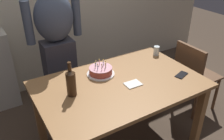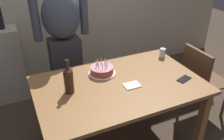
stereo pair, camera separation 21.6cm
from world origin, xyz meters
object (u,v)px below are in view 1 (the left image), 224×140
at_px(birthday_cake, 101,71).
at_px(water_glass_near, 156,51).
at_px(wine_bottle, 71,82).
at_px(napkin_stack, 133,84).
at_px(dining_chair, 193,73).
at_px(cell_phone, 181,75).
at_px(person_man_bearded, 57,45).

distance_m(birthday_cake, water_glass_near, 0.74).
distance_m(wine_bottle, napkin_stack, 0.56).
relative_size(birthday_cake, dining_chair, 0.31).
relative_size(cell_phone, dining_chair, 0.17).
bearing_deg(birthday_cake, wine_bottle, -155.08).
bearing_deg(wine_bottle, dining_chair, -0.55).
relative_size(water_glass_near, person_man_bearded, 0.06).
bearing_deg(napkin_stack, water_glass_near, 32.28).
bearing_deg(dining_chair, water_glass_near, 56.97).
bearing_deg(wine_bottle, cell_phone, -13.37).
bearing_deg(water_glass_near, person_man_bearded, 150.48).
height_order(water_glass_near, napkin_stack, water_glass_near).
distance_m(water_glass_near, wine_bottle, 1.13).
xyz_separation_m(birthday_cake, cell_phone, (0.66, -0.41, -0.03)).
bearing_deg(dining_chair, wine_bottle, 89.45).
relative_size(napkin_stack, person_man_bearded, 0.09).
xyz_separation_m(wine_bottle, person_man_bearded, (0.16, 0.77, 0.01)).
relative_size(person_man_bearded, dining_chair, 1.90).
bearing_deg(cell_phone, person_man_bearded, 112.15).
distance_m(birthday_cake, person_man_bearded, 0.64).
bearing_deg(person_man_bearded, birthday_cake, 109.17).
height_order(wine_bottle, person_man_bearded, person_man_bearded).
bearing_deg(cell_phone, wine_bottle, 148.28).
height_order(water_glass_near, cell_phone, water_glass_near).
bearing_deg(napkin_stack, birthday_cake, 118.17).
xyz_separation_m(water_glass_near, wine_bottle, (-1.11, -0.23, 0.07)).
bearing_deg(napkin_stack, wine_bottle, 165.78).
relative_size(cell_phone, person_man_bearded, 0.09).
bearing_deg(water_glass_near, birthday_cake, -175.38).
bearing_deg(birthday_cake, person_man_bearded, 109.17).
bearing_deg(cell_phone, birthday_cake, 129.40).
bearing_deg(person_man_bearded, cell_phone, 130.50).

